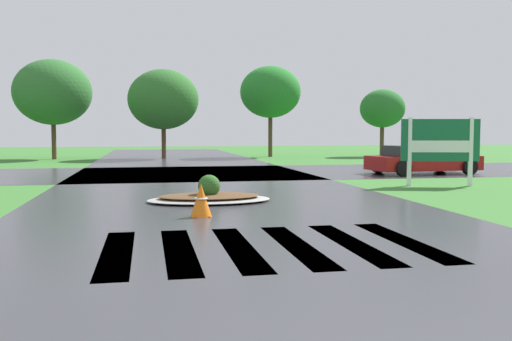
{
  "coord_description": "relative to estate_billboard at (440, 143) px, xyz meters",
  "views": [
    {
      "loc": [
        -1.8,
        -3.44,
        1.78
      ],
      "look_at": [
        0.69,
        9.26,
        0.85
      ],
      "focal_mm": 39.2,
      "sensor_mm": 36.0,
      "label": 1
    }
  ],
  "objects": [
    {
      "name": "traffic_cone",
      "position": [
        -8.16,
        -5.0,
        -1.04
      ],
      "size": [
        0.44,
        0.44,
        0.69
      ],
      "color": "orange",
      "rests_on": "ground"
    },
    {
      "name": "car_dark_suv",
      "position": [
        1.83,
        4.73,
        -0.82
      ],
      "size": [
        4.6,
        2.54,
        1.16
      ],
      "rotation": [
        0.0,
        0.0,
        0.1
      ],
      "color": "maroon",
      "rests_on": "ground"
    },
    {
      "name": "estate_billboard",
      "position": [
        0.0,
        0.0,
        0.0
      ],
      "size": [
        2.41,
        0.71,
        2.2
      ],
      "rotation": [
        0.0,
        0.0,
        2.88
      ],
      "color": "white",
      "rests_on": "ground"
    },
    {
      "name": "background_treeline",
      "position": [
        -13.5,
        20.43,
        2.65
      ],
      "size": [
        41.22,
        6.25,
        6.25
      ],
      "color": "#4C3823",
      "rests_on": "ground"
    },
    {
      "name": "crosswalk_stripes",
      "position": [
        -7.44,
        -8.18,
        -1.38
      ],
      "size": [
        4.95,
        3.33,
        0.01
      ],
      "color": "white",
      "rests_on": "ground"
    },
    {
      "name": "asphalt_roadway",
      "position": [
        -7.44,
        -3.0,
        -1.38
      ],
      "size": [
        9.49,
        80.0,
        0.01
      ],
      "primitive_type": "cube",
      "color": "#35353A",
      "rests_on": "ground"
    },
    {
      "name": "median_island",
      "position": [
        -7.73,
        -2.62,
        -1.24
      ],
      "size": [
        3.08,
        1.84,
        0.68
      ],
      "color": "#9E9B93",
      "rests_on": "ground"
    },
    {
      "name": "asphalt_cross_road",
      "position": [
        -7.44,
        6.98,
        -1.38
      ],
      "size": [
        90.0,
        8.54,
        0.01
      ],
      "primitive_type": "cube",
      "color": "#35353A",
      "rests_on": "ground"
    }
  ]
}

